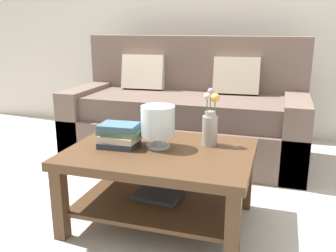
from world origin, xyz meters
The scene contains 7 objects.
ground_plane centered at (0.00, 0.00, 0.00)m, with size 10.00×10.00×0.00m, color #B7B2A8.
back_wall centered at (0.00, 1.65, 1.35)m, with size 6.40×0.12×2.70m, color beige.
couch centered at (-0.09, 0.79, 0.36)m, with size 2.07×0.90×1.06m.
coffee_table centered at (0.08, -0.45, 0.34)m, with size 1.05×0.77×0.46m.
book_stack_main centered at (-0.17, -0.46, 0.53)m, with size 0.26×0.23×0.14m.
glass_hurricane_vase centered at (0.05, -0.41, 0.61)m, with size 0.20×0.20×0.25m.
flower_pitcher centered at (0.33, -0.28, 0.59)m, with size 0.10×0.10×0.34m.
Camera 1 is at (0.71, -2.35, 1.16)m, focal length 39.26 mm.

